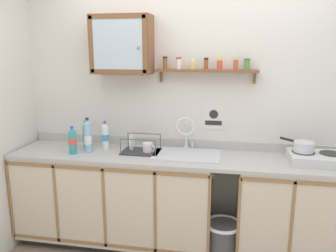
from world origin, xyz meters
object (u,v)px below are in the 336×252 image
at_px(trash_bin, 223,241).
at_px(bottle_soda_green_0, 86,136).
at_px(bottle_opaque_white_2, 105,136).
at_px(dish_rack, 140,150).
at_px(bottle_detergent_teal_3, 73,141).
at_px(saucepan, 303,146).
at_px(mug, 148,148).
at_px(hot_plate_stove, 317,158).
at_px(bottle_water_blue_1, 88,137).
at_px(warning_sign, 214,117).
at_px(wall_cabinet, 122,45).
at_px(sink, 187,157).

bearing_deg(trash_bin, bottle_soda_green_0, 170.65).
height_order(bottle_opaque_white_2, dish_rack, bottle_opaque_white_2).
relative_size(bottle_detergent_teal_3, trash_bin, 0.69).
bearing_deg(saucepan, mug, -179.28).
height_order(hot_plate_stove, bottle_opaque_white_2, bottle_opaque_white_2).
relative_size(bottle_soda_green_0, trash_bin, 0.71).
height_order(hot_plate_stove, bottle_water_blue_1, bottle_water_blue_1).
bearing_deg(mug, bottle_detergent_teal_3, -167.81).
distance_m(hot_plate_stove, bottle_soda_green_0, 2.08).
relative_size(mug, warning_sign, 0.52).
xyz_separation_m(bottle_soda_green_0, dish_rack, (0.54, -0.05, -0.09)).
relative_size(bottle_opaque_white_2, dish_rack, 0.77).
bearing_deg(bottle_detergent_teal_3, trash_bin, -0.60).
height_order(bottle_water_blue_1, bottle_opaque_white_2, bottle_water_blue_1).
height_order(bottle_soda_green_0, bottle_opaque_white_2, bottle_opaque_white_2).
bearing_deg(wall_cabinet, trash_bin, -16.42).
relative_size(dish_rack, trash_bin, 0.93).
relative_size(bottle_opaque_white_2, wall_cabinet, 0.49).
distance_m(sink, bottle_water_blue_1, 0.92).
distance_m(bottle_opaque_white_2, trash_bin, 1.43).
height_order(saucepan, trash_bin, saucepan).
xyz_separation_m(dish_rack, warning_sign, (0.65, 0.24, 0.28)).
xyz_separation_m(hot_plate_stove, bottle_opaque_white_2, (-1.89, 0.08, 0.08)).
bearing_deg(bottle_opaque_white_2, hot_plate_stove, -2.38).
relative_size(bottle_soda_green_0, wall_cabinet, 0.49).
relative_size(sink, bottle_detergent_teal_3, 2.32).
bearing_deg(dish_rack, bottle_opaque_white_2, 170.72).
height_order(bottle_soda_green_0, dish_rack, bottle_soda_green_0).
height_order(wall_cabinet, trash_bin, wall_cabinet).
distance_m(sink, trash_bin, 0.80).
bearing_deg(bottle_opaque_white_2, bottle_soda_green_0, -178.25).
distance_m(bottle_opaque_white_2, mug, 0.44).
height_order(saucepan, dish_rack, saucepan).
bearing_deg(sink, mug, -178.17).
xyz_separation_m(bottle_water_blue_1, bottle_detergent_teal_3, (-0.12, -0.08, -0.03)).
bearing_deg(warning_sign, bottle_opaque_white_2, -169.67).
height_order(saucepan, bottle_water_blue_1, bottle_water_blue_1).
distance_m(saucepan, bottle_soda_green_0, 1.96).
bearing_deg(bottle_detergent_teal_3, bottle_opaque_white_2, 42.18).
xyz_separation_m(bottle_detergent_teal_3, mug, (0.66, 0.14, -0.07)).
bearing_deg(wall_cabinet, warning_sign, 8.42).
bearing_deg(bottle_soda_green_0, bottle_opaque_white_2, 1.75).
bearing_deg(trash_bin, saucepan, 15.33).
height_order(warning_sign, trash_bin, warning_sign).
bearing_deg(bottle_detergent_teal_3, dish_rack, 14.66).
xyz_separation_m(hot_plate_stove, mug, (-1.46, 0.01, 0.01)).
height_order(sink, warning_sign, warning_sign).
bearing_deg(wall_cabinet, sink, -10.68).
bearing_deg(bottle_soda_green_0, trash_bin, -9.35).
relative_size(saucepan, trash_bin, 0.71).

